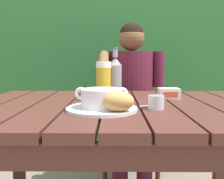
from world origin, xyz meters
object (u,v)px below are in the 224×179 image
at_px(beer_bottle, 115,77).
at_px(butter_tub, 169,93).
at_px(water_glass_small, 156,102).
at_px(bread_roll, 118,101).
at_px(serving_plate, 102,109).
at_px(beer_glass, 104,81).
at_px(soup_bowl, 102,98).
at_px(chair_near_diner, 130,120).
at_px(table_knife, 138,106).
at_px(person_eating, 131,93).

height_order(beer_bottle, butter_tub, beer_bottle).
bearing_deg(water_glass_small, butter_tub, 67.75).
bearing_deg(bread_roll, serving_plate, 130.60).
bearing_deg(beer_glass, soup_bowl, -89.31).
height_order(chair_near_diner, table_knife, chair_near_diner).
relative_size(person_eating, soup_bowl, 5.82).
height_order(beer_glass, butter_tub, beer_glass).
xyz_separation_m(bread_roll, table_knife, (0.08, 0.13, -0.04)).
height_order(beer_bottle, table_knife, beer_bottle).
height_order(serving_plate, beer_bottle, beer_bottle).
xyz_separation_m(chair_near_diner, serving_plate, (-0.17, -1.05, 0.31)).
bearing_deg(chair_near_diner, beer_bottle, -99.02).
bearing_deg(bread_roll, butter_tub, 54.56).
distance_m(bread_roll, butter_tub, 0.45).
relative_size(serving_plate, beer_bottle, 1.08).
distance_m(person_eating, butter_tub, 0.58).
height_order(serving_plate, butter_tub, butter_tub).
distance_m(soup_bowl, table_knife, 0.17).
xyz_separation_m(serving_plate, beer_bottle, (0.05, 0.28, 0.10)).
bearing_deg(water_glass_small, bread_roll, -146.63).
distance_m(serving_plate, water_glass_small, 0.22).
height_order(person_eating, bread_roll, person_eating).
bearing_deg(person_eating, soup_bowl, -101.45).
bearing_deg(butter_tub, serving_plate, -137.83).
height_order(water_glass_small, table_knife, water_glass_small).
relative_size(chair_near_diner, soup_bowl, 4.34).
distance_m(serving_plate, bread_roll, 0.11).
distance_m(beer_bottle, water_glass_small, 0.31).
relative_size(beer_bottle, butter_tub, 2.50).
xyz_separation_m(person_eating, table_knife, (-0.02, -0.79, 0.05)).
bearing_deg(beer_glass, chair_near_diner, 77.68).
xyz_separation_m(beer_bottle, water_glass_small, (0.16, -0.26, -0.08)).
bearing_deg(water_glass_small, person_eating, 93.10).
bearing_deg(person_eating, serving_plate, -101.45).
height_order(beer_bottle, water_glass_small, beer_bottle).
distance_m(bread_roll, beer_bottle, 0.36).
bearing_deg(bread_roll, soup_bowl, 130.60).
height_order(bread_roll, beer_glass, beer_glass).
bearing_deg(beer_bottle, table_knife, -66.97).
xyz_separation_m(serving_plate, beer_glass, (-0.00, 0.23, 0.09)).
relative_size(beer_bottle, table_knife, 1.73).
height_order(bread_roll, water_glass_small, bread_roll).
relative_size(water_glass_small, butter_tub, 0.62).
bearing_deg(soup_bowl, beer_glass, 90.69).
bearing_deg(butter_tub, bread_roll, -125.44).
relative_size(soup_bowl, butter_tub, 2.05).
xyz_separation_m(water_glass_small, table_knife, (-0.07, 0.03, -0.02)).
xyz_separation_m(person_eating, butter_tub, (0.15, -0.55, 0.07)).
height_order(serving_plate, soup_bowl, soup_bowl).
bearing_deg(serving_plate, water_glass_small, 7.07).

